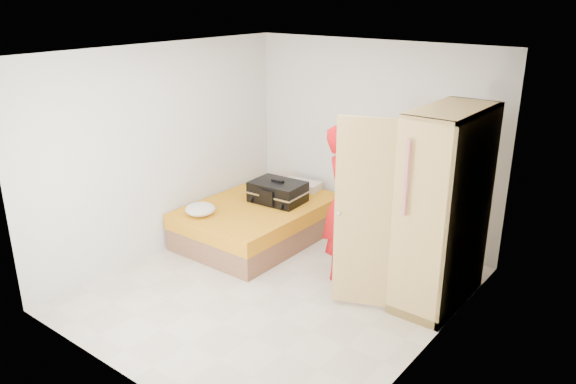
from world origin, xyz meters
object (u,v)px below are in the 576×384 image
Objects in this scene: wardrobe at (437,214)px; person at (344,203)px; bed at (258,221)px; suitcase at (278,192)px; round_cushion at (200,209)px.

wardrobe is 1.09m from person.
suitcase is at bearing 57.48° from bed.
person is 1.35m from suitcase.
bed is 5.29× the size of round_cushion.
wardrobe reaches higher than person.
suitcase is (-2.35, 0.29, -0.36)m from wardrobe.
bed is at bearing 62.74° from person.
wardrobe is at bearing -106.77° from person.
wardrobe is 2.40m from suitcase.
round_cushion is (-1.75, -0.58, -0.32)m from person.
suitcase reaches higher than round_cushion.
bed is 1.57m from person.
round_cushion is at bearing 86.98° from person.
round_cushion is at bearing -166.62° from wardrobe.
wardrobe is at bearing -1.24° from bed.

